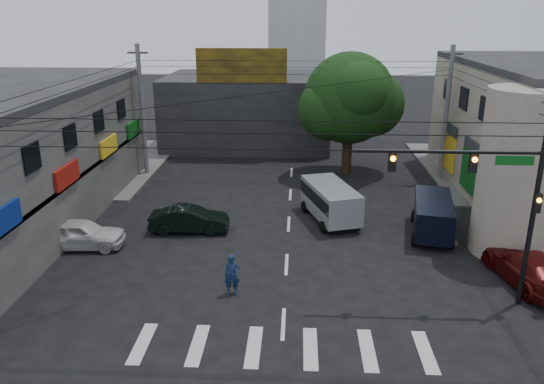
# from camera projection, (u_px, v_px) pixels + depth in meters

# --- Properties ---
(ground) EXTENTS (160.00, 160.00, 0.00)m
(ground) POSITION_uv_depth(u_px,v_px,m) (285.00, 285.00, 22.94)
(ground) COLOR black
(ground) RESTS_ON ground
(sidewalk_far_left) EXTENTS (16.00, 16.00, 0.15)m
(sidewalk_far_left) POSITION_uv_depth(u_px,v_px,m) (58.00, 164.00, 40.79)
(sidewalk_far_left) COLOR #514F4C
(sidewalk_far_left) RESTS_ON ground
(sidewalk_far_right) EXTENTS (16.00, 16.00, 0.15)m
(sidewalk_far_right) POSITION_uv_depth(u_px,v_px,m) (535.00, 171.00, 39.07)
(sidewalk_far_right) COLOR #514F4C
(sidewalk_far_right) RESTS_ON ground
(corner_column) EXTENTS (4.00, 4.00, 8.00)m
(corner_column) POSITION_uv_depth(u_px,v_px,m) (522.00, 174.00, 24.91)
(corner_column) COLOR gray
(corner_column) RESTS_ON ground
(building_far) EXTENTS (14.00, 10.00, 6.00)m
(building_far) POSITION_uv_depth(u_px,v_px,m) (248.00, 110.00, 46.74)
(building_far) COLOR #232326
(building_far) RESTS_ON ground
(billboard) EXTENTS (7.00, 0.30, 2.60)m
(billboard) POSITION_uv_depth(u_px,v_px,m) (241.00, 66.00, 40.72)
(billboard) COLOR olive
(billboard) RESTS_ON building_far
(street_tree) EXTENTS (6.40, 6.40, 8.70)m
(street_tree) POSITION_uv_depth(u_px,v_px,m) (350.00, 98.00, 37.05)
(street_tree) COLOR black
(street_tree) RESTS_ON ground
(traffic_gantry) EXTENTS (7.10, 0.35, 7.20)m
(traffic_gantry) POSITION_uv_depth(u_px,v_px,m) (492.00, 190.00, 20.06)
(traffic_gantry) COLOR black
(traffic_gantry) RESTS_ON ground
(utility_pole_far_left) EXTENTS (0.32, 0.32, 9.20)m
(utility_pole_far_left) POSITION_uv_depth(u_px,v_px,m) (142.00, 112.00, 37.08)
(utility_pole_far_left) COLOR #59595B
(utility_pole_far_left) RESTS_ON ground
(utility_pole_far_right) EXTENTS (0.32, 0.32, 9.20)m
(utility_pole_far_right) POSITION_uv_depth(u_px,v_px,m) (446.00, 114.00, 36.08)
(utility_pole_far_right) COLOR #59595B
(utility_pole_far_right) RESTS_ON ground
(dark_sedan) EXTENTS (1.85, 4.34, 1.39)m
(dark_sedan) POSITION_uv_depth(u_px,v_px,m) (189.00, 219.00, 28.37)
(dark_sedan) COLOR black
(dark_sedan) RESTS_ON ground
(white_compact) EXTENTS (2.33, 4.58, 1.48)m
(white_compact) POSITION_uv_depth(u_px,v_px,m) (80.00, 234.00, 26.39)
(white_compact) COLOR silver
(white_compact) RESTS_ON ground
(maroon_sedan) EXTENTS (3.78, 5.84, 1.50)m
(maroon_sedan) POSITION_uv_depth(u_px,v_px,m) (528.00, 268.00, 22.90)
(maroon_sedan) COLOR #4A0C0A
(maroon_sedan) RESTS_ON ground
(silver_minivan) EXTENTS (5.92, 4.76, 2.05)m
(silver_minivan) POSITION_uv_depth(u_px,v_px,m) (330.00, 203.00, 29.83)
(silver_minivan) COLOR #A0A3A7
(silver_minivan) RESTS_ON ground
(navy_van) EXTENTS (5.54, 3.66, 1.94)m
(navy_van) POSITION_uv_depth(u_px,v_px,m) (433.00, 217.00, 27.91)
(navy_van) COLOR black
(navy_van) RESTS_ON ground
(traffic_officer) EXTENTS (0.78, 0.62, 1.78)m
(traffic_officer) POSITION_uv_depth(u_px,v_px,m) (232.00, 275.00, 21.96)
(traffic_officer) COLOR #132344
(traffic_officer) RESTS_ON ground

